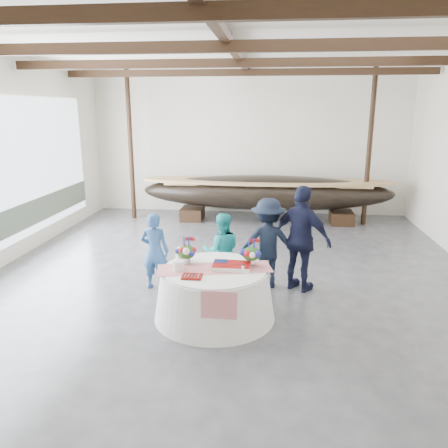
# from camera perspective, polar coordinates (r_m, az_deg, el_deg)

# --- Properties ---
(floor) EXTENTS (10.00, 12.00, 0.01)m
(floor) POSITION_cam_1_polar(r_m,az_deg,el_deg) (8.83, 0.91, -7.28)
(floor) COLOR #3D3D42
(floor) RESTS_ON ground
(wall_back) EXTENTS (10.00, 0.02, 4.50)m
(wall_back) POSITION_cam_1_polar(r_m,az_deg,el_deg) (14.21, 3.26, 10.48)
(wall_back) COLOR silver
(wall_back) RESTS_ON ground
(wall_front) EXTENTS (10.00, 0.02, 4.50)m
(wall_front) POSITION_cam_1_polar(r_m,az_deg,el_deg) (2.52, -12.04, -10.84)
(wall_front) COLOR silver
(wall_front) RESTS_ON ground
(ceiling) EXTENTS (10.00, 12.00, 0.01)m
(ceiling) POSITION_cam_1_polar(r_m,az_deg,el_deg) (8.27, 1.04, 23.00)
(ceiling) COLOR white
(ceiling) RESTS_ON wall_back
(pavilion_structure) EXTENTS (9.80, 11.76, 4.50)m
(pavilion_structure) POSITION_cam_1_polar(r_m,az_deg,el_deg) (9.02, 1.53, 19.14)
(pavilion_structure) COLOR black
(pavilion_structure) RESTS_ON ground
(open_bay) EXTENTS (0.03, 7.00, 3.20)m
(open_bay) POSITION_cam_1_polar(r_m,az_deg,el_deg) (10.89, -25.54, 5.48)
(open_bay) COLOR silver
(open_bay) RESTS_ON ground
(longboat_display) EXTENTS (7.50, 1.50, 1.41)m
(longboat_display) POSITION_cam_1_polar(r_m,az_deg,el_deg) (13.15, 5.52, 4.14)
(longboat_display) COLOR black
(longboat_display) RESTS_ON ground
(banquet_table) EXTENTS (1.97, 1.97, 0.84)m
(banquet_table) POSITION_cam_1_polar(r_m,az_deg,el_deg) (7.20, -1.23, -8.98)
(banquet_table) COLOR white
(banquet_table) RESTS_ON ground
(tabletop_items) EXTENTS (1.90, 1.01, 0.40)m
(tabletop_items) POSITION_cam_1_polar(r_m,az_deg,el_deg) (7.11, -1.06, -4.34)
(tabletop_items) COLOR red
(tabletop_items) RESTS_ON banquet_table
(guest_woman_blue) EXTENTS (0.56, 0.38, 1.48)m
(guest_woman_blue) POSITION_cam_1_polar(r_m,az_deg,el_deg) (8.30, -9.04, -3.52)
(guest_woman_blue) COLOR navy
(guest_woman_blue) RESTS_ON ground
(guest_woman_teal) EXTENTS (0.80, 0.67, 1.46)m
(guest_woman_teal) POSITION_cam_1_polar(r_m,az_deg,el_deg) (8.22, -0.30, -3.55)
(guest_woman_teal) COLOR teal
(guest_woman_teal) RESTS_ON ground
(guest_man_left) EXTENTS (1.15, 0.71, 1.73)m
(guest_man_left) POSITION_cam_1_polar(r_m,az_deg,el_deg) (8.31, 5.75, -2.48)
(guest_man_left) COLOR black
(guest_man_left) RESTS_ON ground
(guest_man_right) EXTENTS (1.25, 1.04, 2.00)m
(guest_man_right) POSITION_cam_1_polar(r_m,az_deg,el_deg) (8.17, 10.10, -1.96)
(guest_man_right) COLOR black
(guest_man_right) RESTS_ON ground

